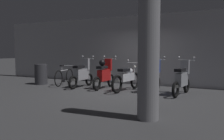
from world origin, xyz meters
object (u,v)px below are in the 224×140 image
motorbike_slot_1 (104,74)px  trash_bin (41,74)px  support_pillar (149,48)px  motorbike_slot_4 (182,79)px  motorbike_slot_2 (127,78)px  bicycle (64,77)px  motorbike_slot_0 (82,74)px  motorbike_slot_3 (154,77)px

motorbike_slot_1 → trash_bin: bearing=-176.5°
support_pillar → trash_bin: bearing=152.4°
motorbike_slot_4 → trash_bin: (-6.11, -0.14, -0.08)m
motorbike_slot_2 → bicycle: bearing=176.5°
trash_bin → motorbike_slot_2: bearing=1.5°
motorbike_slot_0 → motorbike_slot_3: bearing=2.4°
motorbike_slot_1 → motorbike_slot_4: size_ratio=1.00×
motorbike_slot_1 → trash_bin: size_ratio=1.86×
motorbike_slot_1 → motorbike_slot_4: same height
motorbike_slot_0 → motorbike_slot_1: (0.99, 0.10, 0.04)m
trash_bin → motorbike_slot_1: bearing=3.5°
bicycle → trash_bin: 1.11m
motorbike_slot_3 → support_pillar: support_pillar is taller
motorbike_slot_1 → motorbike_slot_4: bearing=-1.0°
motorbike_slot_2 → motorbike_slot_3: (0.99, 0.11, 0.08)m
motorbike_slot_4 → bicycle: size_ratio=0.99×
motorbike_slot_4 → trash_bin: bearing=-178.7°
motorbike_slot_0 → motorbike_slot_2: 1.99m
motorbike_slot_1 → trash_bin: motorbike_slot_1 is taller
motorbike_slot_0 → trash_bin: motorbike_slot_0 is taller
support_pillar → motorbike_slot_0: bearing=140.2°
motorbike_slot_2 → trash_bin: motorbike_slot_2 is taller
motorbike_slot_1 → bicycle: (-2.06, 0.10, -0.21)m
support_pillar → trash_bin: 6.86m
motorbike_slot_0 → support_pillar: 5.14m
bicycle → support_pillar: support_pillar is taller
motorbike_slot_1 → motorbike_slot_4: (2.99, -0.05, -0.04)m
motorbike_slot_0 → motorbike_slot_2: (1.99, 0.02, -0.04)m
motorbike_slot_3 → bicycle: motorbike_slot_3 is taller
motorbike_slot_3 → trash_bin: motorbike_slot_3 is taller
motorbike_slot_0 → motorbike_slot_1: bearing=5.9°
motorbike_slot_2 → motorbike_slot_4: bearing=1.0°
motorbike_slot_3 → support_pillar: (0.90, -3.35, 0.96)m
motorbike_slot_3 → motorbike_slot_4: (1.00, -0.08, -0.04)m
bicycle → support_pillar: size_ratio=0.56×
motorbike_slot_1 → support_pillar: support_pillar is taller
motorbike_slot_1 → support_pillar: (2.88, -3.33, 0.96)m
motorbike_slot_3 → motorbike_slot_4: bearing=-4.3°
motorbike_slot_0 → motorbike_slot_2: size_ratio=0.86×
motorbike_slot_3 → trash_bin: size_ratio=1.86×
motorbike_slot_2 → trash_bin: 4.12m
motorbike_slot_4 → support_pillar: bearing=-91.8°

